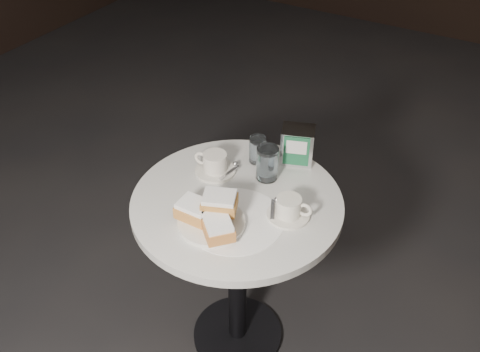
% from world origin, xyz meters
% --- Properties ---
extents(ground, '(7.00, 7.00, 0.00)m').
position_xyz_m(ground, '(0.00, 0.00, 0.00)').
color(ground, black).
rests_on(ground, ground).
extents(cafe_table, '(0.70, 0.70, 0.74)m').
position_xyz_m(cafe_table, '(0.00, 0.00, 0.55)').
color(cafe_table, black).
rests_on(cafe_table, ground).
extents(sugar_spill, '(0.41, 0.41, 0.00)m').
position_xyz_m(sugar_spill, '(0.04, -0.09, 0.75)').
color(sugar_spill, white).
rests_on(sugar_spill, cafe_table).
extents(beignet_plate, '(0.27, 0.27, 0.10)m').
position_xyz_m(beignet_plate, '(-0.01, -0.15, 0.78)').
color(beignet_plate, silver).
rests_on(beignet_plate, cafe_table).
extents(coffee_cup_left, '(0.16, 0.16, 0.07)m').
position_xyz_m(coffee_cup_left, '(-0.14, 0.09, 0.78)').
color(coffee_cup_left, beige).
rests_on(coffee_cup_left, cafe_table).
extents(coffee_cup_right, '(0.16, 0.16, 0.07)m').
position_xyz_m(coffee_cup_right, '(0.18, 0.01, 0.78)').
color(coffee_cup_right, silver).
rests_on(coffee_cup_right, cafe_table).
extents(water_glass_left, '(0.08, 0.08, 0.10)m').
position_xyz_m(water_glass_left, '(-0.05, 0.22, 0.79)').
color(water_glass_left, white).
rests_on(water_glass_left, cafe_table).
extents(water_glass_right, '(0.08, 0.08, 0.12)m').
position_xyz_m(water_glass_right, '(0.03, 0.15, 0.80)').
color(water_glass_right, silver).
rests_on(water_glass_right, cafe_table).
extents(napkin_dispenser, '(0.14, 0.12, 0.13)m').
position_xyz_m(napkin_dispenser, '(0.07, 0.30, 0.81)').
color(napkin_dispenser, silver).
rests_on(napkin_dispenser, cafe_table).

